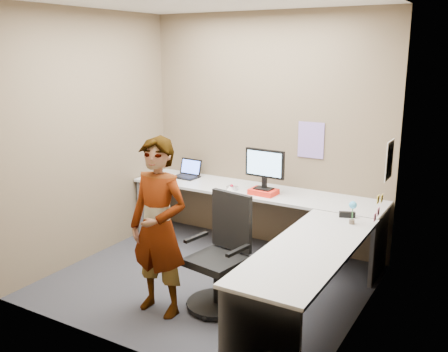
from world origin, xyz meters
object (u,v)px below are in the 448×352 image
Objects in this scene: monitor at (265,166)px; office_chair at (221,263)px; desk at (265,223)px; person at (159,228)px.

monitor is 1.38m from office_chair.
office_chair is (0.17, -1.22, -0.63)m from monitor.
desk is 1.21m from person.
office_chair is at bearing -96.20° from desk.
monitor reaches higher than desk.
desk is 2.92× the size of office_chair.
monitor reaches higher than office_chair.
person reaches higher than desk.
desk is 1.89× the size of person.
person is (-0.41, -0.35, 0.37)m from office_chair.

